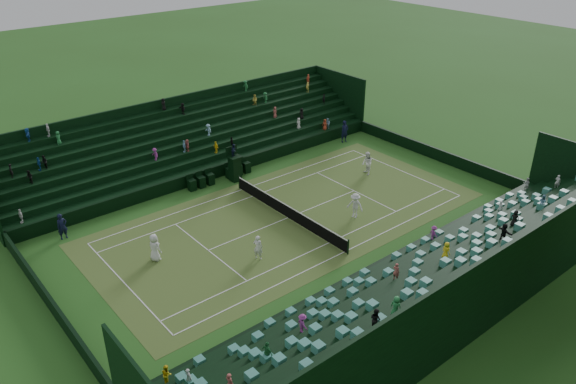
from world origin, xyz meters
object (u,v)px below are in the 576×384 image
object	(u,v)px
player_far_west	(367,164)
tennis_net	(288,211)
player_near_west	(155,248)
player_far_east	(355,206)
umpire_chair	(235,165)
player_near_east	(258,247)

from	to	relation	value
player_far_west	tennis_net	bearing A→B (deg)	-58.73
player_near_west	player_far_east	world-z (taller)	player_far_east
umpire_chair	player_far_east	world-z (taller)	umpire_chair
player_near_east	player_far_east	bearing A→B (deg)	-122.34
umpire_chair	player_far_east	size ratio (longest dim) A/B	1.69
tennis_net	umpire_chair	bearing A→B (deg)	175.46
player_near_west	player_far_west	world-z (taller)	player_far_west
umpire_chair	player_near_west	world-z (taller)	umpire_chair
player_near_west	player_near_east	xyz separation A→B (m)	(3.79, 4.85, -0.08)
tennis_net	player_far_east	bearing A→B (deg)	52.24
tennis_net	player_near_west	distance (m)	9.46
tennis_net	player_far_east	xyz separation A→B (m)	(2.79, 3.61, 0.37)
tennis_net	umpire_chair	world-z (taller)	umpire_chair
umpire_chair	player_near_west	bearing A→B (deg)	-58.69
player_near_west	tennis_net	bearing A→B (deg)	-116.00
tennis_net	player_far_east	size ratio (longest dim) A/B	6.50
umpire_chair	player_near_east	distance (m)	11.11
player_near_west	player_far_west	size ratio (longest dim) A/B	0.95
umpire_chair	player_far_west	distance (m)	10.41
tennis_net	player_near_west	xyz separation A→B (m)	(-1.11, -9.39, 0.37)
umpire_chair	player_far_east	bearing A→B (deg)	16.96
player_far_east	tennis_net	bearing A→B (deg)	-149.06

